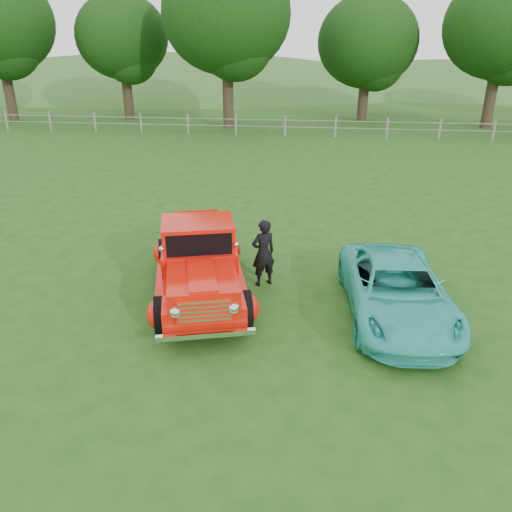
# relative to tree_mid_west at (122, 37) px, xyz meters

# --- Properties ---
(ground) EXTENTS (140.00, 140.00, 0.00)m
(ground) POSITION_rel_tree_mid_west_xyz_m (12.00, -28.00, -5.55)
(ground) COLOR #1C4A13
(ground) RESTS_ON ground
(distant_hills) EXTENTS (116.00, 60.00, 18.00)m
(distant_hills) POSITION_rel_tree_mid_west_xyz_m (7.92, 31.46, -10.10)
(distant_hills) COLOR #315C21
(distant_hills) RESTS_ON ground
(fence_line) EXTENTS (48.00, 0.12, 1.20)m
(fence_line) POSITION_rel_tree_mid_west_xyz_m (12.00, -6.00, -4.95)
(fence_line) COLOR gray
(fence_line) RESTS_ON ground
(tree_mid_west) EXTENTS (6.40, 6.40, 8.46)m
(tree_mid_west) POSITION_rel_tree_mid_west_xyz_m (0.00, 0.00, 0.00)
(tree_mid_west) COLOR #2D2316
(tree_mid_west) RESTS_ON ground
(tree_near_west) EXTENTS (8.00, 8.00, 10.42)m
(tree_near_west) POSITION_rel_tree_mid_west_xyz_m (8.00, -3.00, 1.25)
(tree_near_west) COLOR #2D2316
(tree_near_west) RESTS_ON ground
(tree_near_east) EXTENTS (6.80, 6.80, 8.33)m
(tree_near_east) POSITION_rel_tree_mid_west_xyz_m (17.00, 1.00, -0.30)
(tree_near_east) COLOR #2D2316
(tree_near_east) RESTS_ON ground
(tree_mid_east) EXTENTS (7.20, 7.20, 9.44)m
(tree_mid_east) POSITION_rel_tree_mid_west_xyz_m (25.00, -1.00, 0.62)
(tree_mid_east) COLOR #2D2316
(tree_mid_east) RESTS_ON ground
(red_pickup) EXTENTS (3.18, 5.27, 1.78)m
(red_pickup) POSITION_rel_tree_mid_west_xyz_m (11.64, -26.74, -4.75)
(red_pickup) COLOR black
(red_pickup) RESTS_ON ground
(teal_sedan) EXTENTS (2.32, 4.44, 1.19)m
(teal_sedan) POSITION_rel_tree_mid_west_xyz_m (15.88, -27.19, -4.95)
(teal_sedan) COLOR #2EBAA7
(teal_sedan) RESTS_ON ground
(man) EXTENTS (0.70, 0.64, 1.61)m
(man) POSITION_rel_tree_mid_west_xyz_m (12.99, -26.06, -4.75)
(man) COLOR black
(man) RESTS_ON ground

